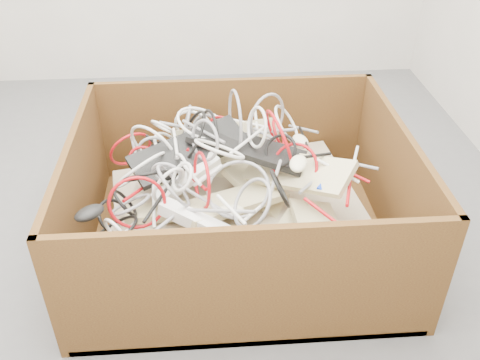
{
  "coord_description": "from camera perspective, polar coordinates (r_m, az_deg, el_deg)",
  "views": [
    {
      "loc": [
        0.08,
        -1.83,
        1.44
      ],
      "look_at": [
        0.2,
        -0.19,
        0.3
      ],
      "focal_mm": 39.44,
      "sensor_mm": 36.0,
      "label": 1
    }
  ],
  "objects": [
    {
      "name": "ground",
      "position": [
        2.33,
        -5.31,
        -3.62
      ],
      "size": [
        3.0,
        3.0,
        0.0
      ],
      "primitive_type": "plane",
      "color": "#525154",
      "rests_on": "ground"
    },
    {
      "name": "power_strip_right",
      "position": [
        1.76,
        -4.38,
        -4.62
      ],
      "size": [
        0.29,
        0.19,
        0.1
      ],
      "primitive_type": "cube",
      "rotation": [
        -0.1,
        0.17,
        -0.52
      ],
      "color": "white",
      "rests_on": "keyboard_pile"
    },
    {
      "name": "keyboard_pile",
      "position": [
        2.0,
        0.32,
        -1.0
      ],
      "size": [
        0.87,
        0.87,
        0.39
      ],
      "color": "beige",
      "rests_on": "cardboard_box"
    },
    {
      "name": "vga_plug",
      "position": [
        1.89,
        9.16,
        -0.96
      ],
      "size": [
        0.06,
        0.06,
        0.03
      ],
      "primitive_type": "cube",
      "rotation": [
        0.09,
        0.14,
        -0.68
      ],
      "color": "#0C2FC2",
      "rests_on": "keyboard_pile"
    },
    {
      "name": "mice_scatter",
      "position": [
        1.91,
        -2.33,
        -0.01
      ],
      "size": [
        0.85,
        0.66,
        0.21
      ],
      "color": "beige",
      "rests_on": "keyboard_pile"
    },
    {
      "name": "cardboard_box",
      "position": [
        2.09,
        -0.45,
        -4.17
      ],
      "size": [
        1.23,
        1.03,
        0.51
      ],
      "color": "#3C1F0F",
      "rests_on": "ground"
    },
    {
      "name": "power_strip_left",
      "position": [
        1.93,
        -5.78,
        0.08
      ],
      "size": [
        0.26,
        0.21,
        0.12
      ],
      "primitive_type": "cube",
      "rotation": [
        0.14,
        -0.26,
        0.62
      ],
      "color": "white",
      "rests_on": "keyboard_pile"
    },
    {
      "name": "cable_tangle",
      "position": [
        1.96,
        -4.19,
        2.43
      ],
      "size": [
        1.07,
        0.84,
        0.45
      ],
      "color": "black",
      "rests_on": "keyboard_pile"
    }
  ]
}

